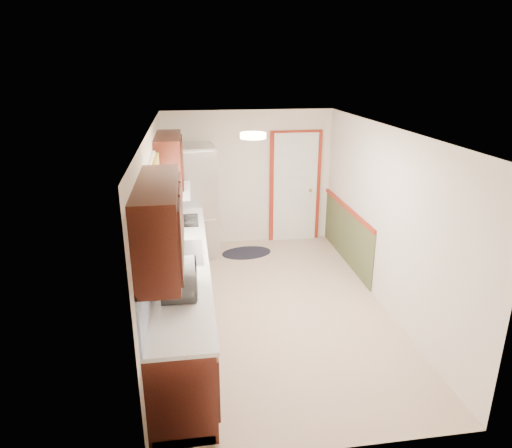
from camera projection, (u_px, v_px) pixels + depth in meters
name	position (u px, v px, depth m)	size (l,w,h in m)	color
room_shell	(274.00, 224.00, 5.86)	(3.20, 5.20, 2.52)	#C7A88C
kitchen_run	(178.00, 267.00, 5.54)	(0.63, 4.00, 2.20)	#3C140D
back_wall_trim	(306.00, 197.00, 8.16)	(1.12, 2.30, 2.08)	maroon
ceiling_fixture	(253.00, 136.00, 5.24)	(0.30, 0.30, 0.06)	#FFD88C
microwave	(179.00, 277.00, 4.58)	(0.53, 0.29, 0.36)	white
refrigerator	(192.00, 201.00, 7.71)	(0.85, 0.82, 1.89)	#B7B7BC
rug	(247.00, 253.00, 8.01)	(0.87, 0.56, 0.01)	black
cooktop	(182.00, 221.00, 6.75)	(0.48, 0.57, 0.02)	black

